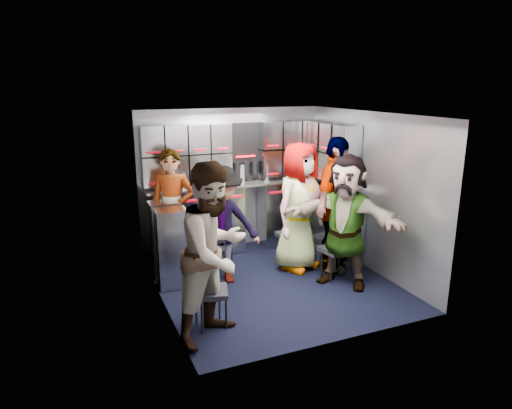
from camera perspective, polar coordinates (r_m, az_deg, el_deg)
name	(u,v)px	position (r m, az deg, el deg)	size (l,w,h in m)	color
floor	(273,282)	(5.89, 2.11, -9.62)	(3.00, 3.00, 0.00)	black
wall_back	(232,179)	(6.89, -3.05, 3.21)	(2.80, 0.04, 2.10)	gray
wall_left	(158,214)	(5.13, -12.13, -1.22)	(0.04, 3.00, 2.10)	gray
wall_right	(369,192)	(6.24, 13.95, 1.55)	(0.04, 3.00, 2.10)	gray
ceiling	(274,114)	(5.37, 2.33, 11.21)	(2.80, 3.00, 0.02)	silver
cart_bank_back	(237,218)	(6.84, -2.39, -1.68)	(2.68, 0.38, 0.99)	#9499A2
cart_bank_left	(169,244)	(5.86, -10.86, -4.82)	(0.38, 0.76, 0.99)	#9499A2
counter	(237,184)	(6.71, -2.43, 2.58)	(2.68, 0.42, 0.03)	silver
locker_bank_back	(235,151)	(6.68, -2.66, 6.67)	(2.68, 0.28, 0.82)	#9499A2
locker_bank_right	(333,152)	(6.65, 9.55, 6.44)	(0.28, 1.00, 0.82)	#9499A2
right_cabinet	(333,221)	(6.78, 9.64, -1.99)	(0.28, 1.20, 1.00)	#9499A2
coffee_niche	(245,151)	(6.80, -1.40, 6.66)	(0.46, 0.16, 0.84)	black
red_latch_strip	(242,196)	(6.56, -1.81, 1.09)	(2.60, 0.02, 0.03)	#B90717
jump_seat_near_left	(210,294)	(4.77, -5.72, -11.07)	(0.42, 0.41, 0.41)	black
jump_seat_mid_left	(217,246)	(5.92, -4.84, -5.15)	(0.52, 0.51, 0.48)	black
jump_seat_center	(292,236)	(6.36, 4.54, -3.99)	(0.42, 0.40, 0.44)	black
jump_seat_mid_right	(326,240)	(6.36, 8.68, -4.41)	(0.41, 0.39, 0.41)	black
jump_seat_near_right	(336,251)	(5.94, 9.92, -5.75)	(0.40, 0.39, 0.42)	black
attendant_standing	(173,211)	(6.09, -10.37, -0.84)	(0.60, 0.39, 1.64)	black
attendant_arc_a	(215,252)	(4.40, -5.19, -5.96)	(0.86, 0.67, 1.76)	black
attendant_arc_b	(221,226)	(5.65, -4.35, -2.64)	(0.96, 0.55, 1.49)	black
attendant_arc_c	(299,207)	(6.07, 5.41, -0.30)	(0.84, 0.55, 1.72)	black
attendant_arc_d	(334,205)	(6.06, 9.76, -0.09)	(1.05, 0.44, 1.80)	black
attendant_arc_e	(345,221)	(5.66, 11.10, -2.05)	(1.52, 0.49, 1.64)	black
bottle_left	(183,181)	(6.40, -9.08, 2.97)	(0.07, 0.07, 0.22)	white
bottle_mid	(242,175)	(6.66, -1.73, 3.74)	(0.06, 0.06, 0.25)	white
bottle_right	(267,173)	(6.80, 1.34, 3.97)	(0.06, 0.06, 0.25)	white
cup_left	(158,187)	(6.34, -12.17, 2.16)	(0.08, 0.08, 0.11)	tan
cup_right	(291,176)	(6.98, 4.43, 3.55)	(0.09, 0.09, 0.09)	tan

